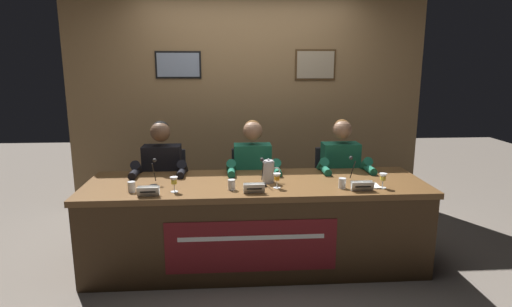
{
  "coord_description": "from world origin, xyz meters",
  "views": [
    {
      "loc": [
        -0.24,
        -3.5,
        1.77
      ],
      "look_at": [
        0.0,
        0.0,
        1.0
      ],
      "focal_mm": 29.61,
      "sensor_mm": 36.0,
      "label": 1
    }
  ],
  "objects_px": {
    "nameplate_center": "(254,188)",
    "water_pitcher_central": "(269,171)",
    "microphone_right": "(353,174)",
    "water_cup_right": "(342,184)",
    "juice_glass_left": "(174,181)",
    "panelist_center": "(253,174)",
    "water_cup_left": "(132,187)",
    "juice_glass_center": "(277,178)",
    "chair_left": "(166,197)",
    "water_cup_center": "(232,185)",
    "nameplate_right": "(362,186)",
    "nameplate_left": "(148,191)",
    "juice_glass_right": "(383,178)",
    "panelist_left": "(161,175)",
    "chair_center": "(252,195)",
    "panelist_right": "(342,172)",
    "document_stack_right": "(366,186)",
    "microphone_center": "(263,176)",
    "conference_table": "(257,212)",
    "microphone_left": "(154,177)",
    "chair_right": "(336,193)"
  },
  "relations": [
    {
      "from": "nameplate_center",
      "to": "water_pitcher_central",
      "type": "height_order",
      "value": "water_pitcher_central"
    },
    {
      "from": "microphone_right",
      "to": "water_cup_right",
      "type": "bearing_deg",
      "value": -132.22
    },
    {
      "from": "juice_glass_left",
      "to": "panelist_center",
      "type": "xyz_separation_m",
      "value": [
        0.67,
        0.67,
        -0.13
      ]
    },
    {
      "from": "water_cup_left",
      "to": "juice_glass_center",
      "type": "bearing_deg",
      "value": 1.44
    },
    {
      "from": "juice_glass_left",
      "to": "water_pitcher_central",
      "type": "height_order",
      "value": "water_pitcher_central"
    },
    {
      "from": "chair_left",
      "to": "panelist_center",
      "type": "bearing_deg",
      "value": -12.83
    },
    {
      "from": "water_cup_center",
      "to": "nameplate_right",
      "type": "height_order",
      "value": "water_cup_center"
    },
    {
      "from": "chair_left",
      "to": "nameplate_right",
      "type": "relative_size",
      "value": 4.95
    },
    {
      "from": "nameplate_left",
      "to": "juice_glass_center",
      "type": "height_order",
      "value": "juice_glass_center"
    },
    {
      "from": "water_cup_left",
      "to": "juice_glass_right",
      "type": "relative_size",
      "value": 0.69
    },
    {
      "from": "panelist_left",
      "to": "nameplate_left",
      "type": "relative_size",
      "value": 7.24
    },
    {
      "from": "chair_center",
      "to": "panelist_right",
      "type": "height_order",
      "value": "panelist_right"
    },
    {
      "from": "panelist_right",
      "to": "document_stack_right",
      "type": "xyz_separation_m",
      "value": [
        0.03,
        -0.63,
        0.05
      ]
    },
    {
      "from": "panelist_right",
      "to": "document_stack_right",
      "type": "bearing_deg",
      "value": -87.08
    },
    {
      "from": "nameplate_center",
      "to": "water_cup_right",
      "type": "height_order",
      "value": "water_cup_right"
    },
    {
      "from": "water_cup_left",
      "to": "water_cup_right",
      "type": "distance_m",
      "value": 1.7
    },
    {
      "from": "water_cup_right",
      "to": "microphone_center",
      "type": "bearing_deg",
      "value": 168.09
    },
    {
      "from": "chair_left",
      "to": "juice_glass_center",
      "type": "height_order",
      "value": "chair_left"
    },
    {
      "from": "conference_table",
      "to": "microphone_left",
      "type": "bearing_deg",
      "value": 176.82
    },
    {
      "from": "panelist_left",
      "to": "nameplate_left",
      "type": "xyz_separation_m",
      "value": [
        0.02,
        -0.77,
        0.08
      ]
    },
    {
      "from": "juice_glass_left",
      "to": "chair_center",
      "type": "distance_m",
      "value": 1.17
    },
    {
      "from": "water_cup_left",
      "to": "microphone_center",
      "type": "xyz_separation_m",
      "value": [
        1.06,
        0.12,
        0.04
      ]
    },
    {
      "from": "juice_glass_center",
      "to": "panelist_right",
      "type": "xyz_separation_m",
      "value": [
        0.71,
        0.62,
        -0.13
      ]
    },
    {
      "from": "conference_table",
      "to": "nameplate_center",
      "type": "bearing_deg",
      "value": -99.61
    },
    {
      "from": "panelist_center",
      "to": "document_stack_right",
      "type": "distance_m",
      "value": 1.11
    },
    {
      "from": "panelist_center",
      "to": "juice_glass_right",
      "type": "xyz_separation_m",
      "value": [
        1.03,
        -0.68,
        0.13
      ]
    },
    {
      "from": "chair_center",
      "to": "juice_glass_right",
      "type": "distance_m",
      "value": 1.41
    },
    {
      "from": "chair_center",
      "to": "water_pitcher_central",
      "type": "bearing_deg",
      "value": -80.57
    },
    {
      "from": "microphone_right",
      "to": "nameplate_center",
      "type": "bearing_deg",
      "value": -165.03
    },
    {
      "from": "chair_left",
      "to": "panelist_left",
      "type": "distance_m",
      "value": 0.34
    },
    {
      "from": "juice_glass_center",
      "to": "nameplate_right",
      "type": "bearing_deg",
      "value": -10.53
    },
    {
      "from": "panelist_left",
      "to": "microphone_right",
      "type": "height_order",
      "value": "panelist_left"
    },
    {
      "from": "juice_glass_center",
      "to": "juice_glass_right",
      "type": "xyz_separation_m",
      "value": [
        0.87,
        -0.06,
        0.0
      ]
    },
    {
      "from": "water_cup_left",
      "to": "microphone_center",
      "type": "distance_m",
      "value": 1.07
    },
    {
      "from": "juice_glass_center",
      "to": "document_stack_right",
      "type": "height_order",
      "value": "juice_glass_center"
    },
    {
      "from": "microphone_left",
      "to": "juice_glass_center",
      "type": "bearing_deg",
      "value": -7.44
    },
    {
      "from": "conference_table",
      "to": "document_stack_right",
      "type": "height_order",
      "value": "document_stack_right"
    },
    {
      "from": "juice_glass_center",
      "to": "chair_right",
      "type": "xyz_separation_m",
      "value": [
        0.71,
        0.82,
        -0.41
      ]
    },
    {
      "from": "chair_center",
      "to": "nameplate_right",
      "type": "bearing_deg",
      "value": -48.48
    },
    {
      "from": "document_stack_right",
      "to": "juice_glass_right",
      "type": "bearing_deg",
      "value": -20.73
    },
    {
      "from": "juice_glass_center",
      "to": "juice_glass_right",
      "type": "distance_m",
      "value": 0.87
    },
    {
      "from": "chair_left",
      "to": "water_cup_left",
      "type": "relative_size",
      "value": 10.5
    },
    {
      "from": "nameplate_center",
      "to": "chair_right",
      "type": "distance_m",
      "value": 1.36
    },
    {
      "from": "juice_glass_center",
      "to": "document_stack_right",
      "type": "xyz_separation_m",
      "value": [
        0.75,
        -0.01,
        -0.08
      ]
    },
    {
      "from": "juice_glass_left",
      "to": "juice_glass_right",
      "type": "xyz_separation_m",
      "value": [
        1.7,
        -0.01,
        0.0
      ]
    },
    {
      "from": "chair_center",
      "to": "juice_glass_right",
      "type": "bearing_deg",
      "value": -40.53
    },
    {
      "from": "chair_right",
      "to": "nameplate_right",
      "type": "distance_m",
      "value": 1.01
    },
    {
      "from": "water_cup_right",
      "to": "chair_left",
      "type": "bearing_deg",
      "value": 151.24
    },
    {
      "from": "juice_glass_right",
      "to": "water_pitcher_central",
      "type": "xyz_separation_m",
      "value": [
        -0.92,
        0.23,
        0.01
      ]
    },
    {
      "from": "juice_glass_center",
      "to": "panelist_right",
      "type": "height_order",
      "value": "panelist_right"
    }
  ]
}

